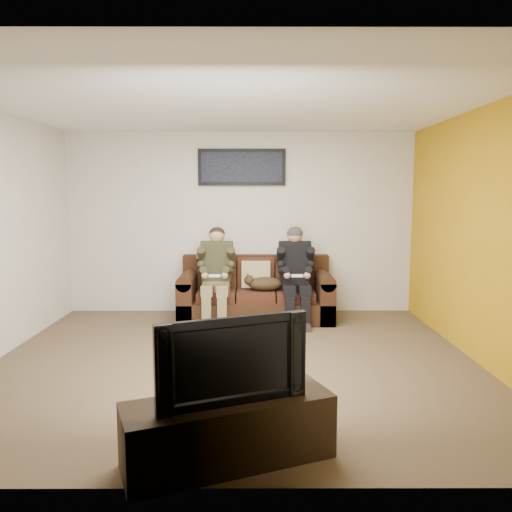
{
  "coord_description": "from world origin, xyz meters",
  "views": [
    {
      "loc": [
        0.2,
        -5.0,
        1.73
      ],
      "look_at": [
        0.22,
        1.2,
        0.95
      ],
      "focal_mm": 35.0,
      "sensor_mm": 36.0,
      "label": 1
    }
  ],
  "objects_px": {
    "sofa": "(256,295)",
    "person_right": "(295,269)",
    "cat": "(264,283)",
    "tv_stand": "(229,430)",
    "framed_poster": "(242,167)",
    "television": "(228,357)",
    "person_left": "(216,270)"
  },
  "relations": [
    {
      "from": "sofa",
      "to": "television",
      "type": "height_order",
      "value": "television"
    },
    {
      "from": "person_left",
      "to": "cat",
      "type": "relative_size",
      "value": 1.93
    },
    {
      "from": "sofa",
      "to": "cat",
      "type": "height_order",
      "value": "sofa"
    },
    {
      "from": "framed_poster",
      "to": "television",
      "type": "relative_size",
      "value": 1.29
    },
    {
      "from": "television",
      "to": "cat",
      "type": "bearing_deg",
      "value": 63.83
    },
    {
      "from": "person_left",
      "to": "person_right",
      "type": "relative_size",
      "value": 0.99
    },
    {
      "from": "tv_stand",
      "to": "television",
      "type": "relative_size",
      "value": 1.39
    },
    {
      "from": "person_left",
      "to": "framed_poster",
      "type": "xyz_separation_m",
      "value": [
        0.33,
        0.57,
        1.39
      ]
    },
    {
      "from": "tv_stand",
      "to": "television",
      "type": "distance_m",
      "value": 0.49
    },
    {
      "from": "cat",
      "to": "tv_stand",
      "type": "relative_size",
      "value": 0.49
    },
    {
      "from": "person_right",
      "to": "television",
      "type": "relative_size",
      "value": 1.32
    },
    {
      "from": "person_right",
      "to": "tv_stand",
      "type": "relative_size",
      "value": 0.95
    },
    {
      "from": "cat",
      "to": "tv_stand",
      "type": "height_order",
      "value": "cat"
    },
    {
      "from": "tv_stand",
      "to": "framed_poster",
      "type": "bearing_deg",
      "value": 68.69
    },
    {
      "from": "person_left",
      "to": "tv_stand",
      "type": "xyz_separation_m",
      "value": [
        0.35,
        -3.6,
        -0.5
      ]
    },
    {
      "from": "sofa",
      "to": "framed_poster",
      "type": "xyz_separation_m",
      "value": [
        -0.2,
        0.39,
        1.78
      ]
    },
    {
      "from": "cat",
      "to": "framed_poster",
      "type": "bearing_deg",
      "value": 119.21
    },
    {
      "from": "person_left",
      "to": "framed_poster",
      "type": "height_order",
      "value": "framed_poster"
    },
    {
      "from": "cat",
      "to": "framed_poster",
      "type": "distance_m",
      "value": 1.71
    },
    {
      "from": "framed_poster",
      "to": "television",
      "type": "height_order",
      "value": "framed_poster"
    },
    {
      "from": "sofa",
      "to": "tv_stand",
      "type": "bearing_deg",
      "value": -92.81
    },
    {
      "from": "person_left",
      "to": "television",
      "type": "distance_m",
      "value": 3.62
    },
    {
      "from": "cat",
      "to": "person_right",
      "type": "bearing_deg",
      "value": -1.63
    },
    {
      "from": "sofa",
      "to": "person_right",
      "type": "bearing_deg",
      "value": -17.94
    },
    {
      "from": "sofa",
      "to": "cat",
      "type": "relative_size",
      "value": 3.16
    },
    {
      "from": "sofa",
      "to": "framed_poster",
      "type": "height_order",
      "value": "framed_poster"
    },
    {
      "from": "tv_stand",
      "to": "person_right",
      "type": "bearing_deg",
      "value": 57.19
    },
    {
      "from": "person_right",
      "to": "framed_poster",
      "type": "relative_size",
      "value": 1.02
    },
    {
      "from": "sofa",
      "to": "person_left",
      "type": "distance_m",
      "value": 0.68
    },
    {
      "from": "person_right",
      "to": "television",
      "type": "height_order",
      "value": "person_right"
    },
    {
      "from": "sofa",
      "to": "person_right",
      "type": "xyz_separation_m",
      "value": [
        0.53,
        -0.17,
        0.39
      ]
    },
    {
      "from": "person_right",
      "to": "framed_poster",
      "type": "bearing_deg",
      "value": 142.44
    }
  ]
}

